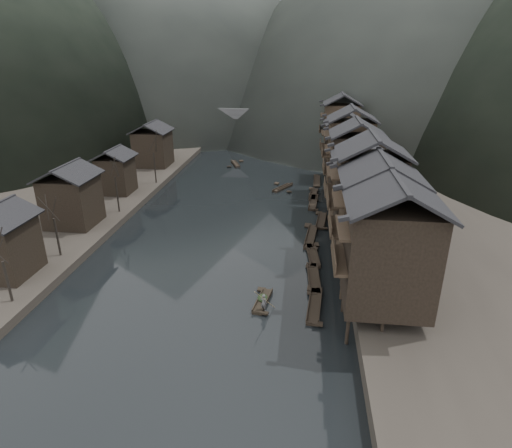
# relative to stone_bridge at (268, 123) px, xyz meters

# --- Properties ---
(water) EXTENTS (300.00, 300.00, 0.00)m
(water) POSITION_rel_stone_bridge_xyz_m (0.00, -72.00, -5.11)
(water) COLOR black
(water) RESTS_ON ground
(right_bank) EXTENTS (40.00, 200.00, 1.80)m
(right_bank) POSITION_rel_stone_bridge_xyz_m (35.00, -32.00, -4.21)
(right_bank) COLOR #2D2823
(right_bank) RESTS_ON ground
(left_bank) EXTENTS (40.00, 200.00, 1.20)m
(left_bank) POSITION_rel_stone_bridge_xyz_m (-35.00, -32.00, -4.51)
(left_bank) COLOR #2D2823
(left_bank) RESTS_ON ground
(stilt_houses) EXTENTS (9.00, 67.60, 14.82)m
(stilt_houses) POSITION_rel_stone_bridge_xyz_m (17.28, -52.82, 3.65)
(stilt_houses) COLOR black
(stilt_houses) RESTS_ON ground
(left_houses) EXTENTS (8.10, 53.20, 8.73)m
(left_houses) POSITION_rel_stone_bridge_xyz_m (-20.50, -51.88, 0.55)
(left_houses) COLOR black
(left_houses) RESTS_ON left_bank
(bare_trees) EXTENTS (3.85, 42.26, 7.70)m
(bare_trees) POSITION_rel_stone_bridge_xyz_m (-17.00, -58.45, 1.40)
(bare_trees) COLOR black
(bare_trees) RESTS_ON left_bank
(moored_sampans) EXTENTS (3.33, 49.35, 0.47)m
(moored_sampans) POSITION_rel_stone_bridge_xyz_m (11.81, -56.81, -4.91)
(moored_sampans) COLOR black
(moored_sampans) RESTS_ON water
(midriver_boats) EXTENTS (14.28, 49.56, 0.45)m
(midriver_boats) POSITION_rel_stone_bridge_xyz_m (0.69, -18.84, -4.91)
(midriver_boats) COLOR black
(midriver_boats) RESTS_ON water
(stone_bridge) EXTENTS (40.00, 6.00, 9.00)m
(stone_bridge) POSITION_rel_stone_bridge_xyz_m (0.00, 0.00, 0.00)
(stone_bridge) COLOR #4C4C4F
(stone_bridge) RESTS_ON ground
(hero_sampan) EXTENTS (1.66, 4.80, 0.43)m
(hero_sampan) POSITION_rel_stone_bridge_xyz_m (6.57, -77.00, -4.91)
(hero_sampan) COLOR black
(hero_sampan) RESTS_ON water
(cargo_heap) EXTENTS (1.04, 1.37, 0.63)m
(cargo_heap) POSITION_rel_stone_bridge_xyz_m (6.54, -76.78, -4.36)
(cargo_heap) COLOR black
(cargo_heap) RESTS_ON hero_sampan
(boatman) EXTENTS (0.76, 0.66, 1.76)m
(boatman) POSITION_rel_stone_bridge_xyz_m (6.84, -78.63, -3.80)
(boatman) COLOR #545456
(boatman) RESTS_ON hero_sampan
(bamboo_pole) EXTENTS (1.94, 2.41, 3.27)m
(bamboo_pole) POSITION_rel_stone_bridge_xyz_m (7.04, -78.63, -1.28)
(bamboo_pole) COLOR #8C7A51
(bamboo_pole) RESTS_ON boatman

